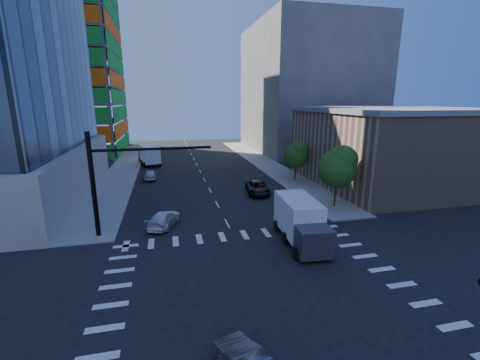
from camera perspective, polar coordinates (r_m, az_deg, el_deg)
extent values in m
plane|color=black|center=(20.94, 4.26, -19.65)|extent=(160.00, 160.00, 0.00)
cube|color=silver|center=(20.94, 4.26, -19.64)|extent=(20.00, 20.00, 0.01)
cube|color=gray|center=(60.44, 4.36, 3.02)|extent=(5.00, 60.00, 0.15)
cube|color=gray|center=(58.18, -19.87, 1.78)|extent=(5.00, 60.00, 0.15)
cube|color=green|center=(80.20, -21.43, 22.41)|extent=(0.12, 24.00, 49.00)
cube|color=#DD590D|center=(70.78, -33.89, 22.34)|extent=(24.00, 0.12, 49.00)
cube|color=#A37C5E|center=(49.54, 24.98, 5.09)|extent=(20.00, 22.00, 10.00)
cube|color=slate|center=(49.11, 25.62, 11.19)|extent=(20.50, 22.50, 0.60)
cube|color=#5E5A54|center=(78.59, 11.67, 15.53)|extent=(24.00, 30.00, 28.00)
cylinder|color=black|center=(29.58, -24.66, -0.85)|extent=(0.40, 0.40, 9.00)
cylinder|color=black|center=(28.40, -15.32, 5.35)|extent=(10.00, 0.24, 0.24)
imported|color=black|center=(28.55, -13.17, 3.28)|extent=(0.16, 0.20, 1.00)
cylinder|color=#382316|center=(36.89, 16.51, -2.78)|extent=(0.20, 0.20, 2.27)
sphere|color=#1D4412|center=(36.14, 16.85, 1.91)|extent=(4.16, 4.16, 4.16)
sphere|color=#376A23|center=(35.91, 17.75, 3.35)|extent=(3.25, 3.25, 3.25)
cylinder|color=#382316|center=(47.47, 9.76, 1.08)|extent=(0.20, 0.20, 1.92)
sphere|color=#1D4412|center=(46.96, 9.89, 4.19)|extent=(3.52, 3.52, 3.52)
sphere|color=#376A23|center=(46.71, 10.53, 5.14)|extent=(2.75, 2.75, 2.75)
imported|color=black|center=(40.73, 3.13, -1.38)|extent=(3.24, 5.87, 1.56)
imported|color=silver|center=(31.30, -13.34, -6.72)|extent=(3.64, 5.23, 1.41)
imported|color=#B8BAC0|center=(49.81, -15.70, 0.92)|extent=(1.91, 4.39, 1.47)
cube|color=white|center=(26.78, 11.03, -6.94)|extent=(3.08, 5.78, 2.91)
cube|color=#3C3B42|center=(27.04, 10.96, -8.39)|extent=(2.71, 2.20, 2.13)
cube|color=white|center=(61.30, -15.91, 4.62)|extent=(3.86, 6.02, 2.89)
cube|color=#3C3B42|center=(61.42, -15.87, 3.95)|extent=(2.95, 2.53, 2.11)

